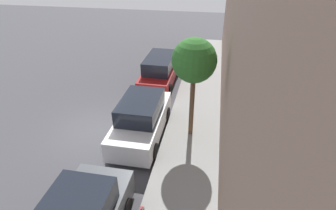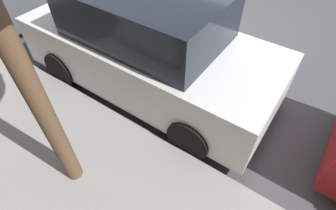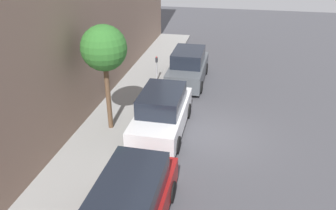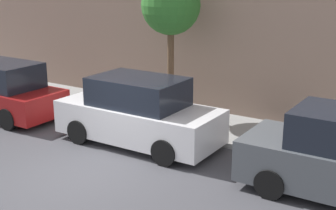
{
  "view_description": "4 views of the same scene",
  "coord_description": "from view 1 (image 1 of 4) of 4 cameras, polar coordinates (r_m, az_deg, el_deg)",
  "views": [
    {
      "loc": [
        5.52,
        -9.71,
        7.73
      ],
      "look_at": [
        3.46,
        1.44,
        1.0
      ],
      "focal_mm": 28.0,
      "sensor_mm": 36.0,
      "label": 1
    },
    {
      "loc": [
        5.52,
        2.67,
        3.65
      ],
      "look_at": [
        3.48,
        1.25,
        1.0
      ],
      "focal_mm": 28.0,
      "sensor_mm": 36.0,
      "label": 2
    },
    {
      "loc": [
        -0.36,
        12.42,
        7.73
      ],
      "look_at": [
        2.31,
        -0.57,
        1.0
      ],
      "focal_mm": 35.0,
      "sensor_mm": 36.0,
      "label": 3
    },
    {
      "loc": [
        -7.89,
        -7.54,
        4.86
      ],
      "look_at": [
        3.42,
        -0.28,
        1.0
      ],
      "focal_mm": 50.0,
      "sensor_mm": 36.0,
      "label": 4
    }
  ],
  "objects": [
    {
      "name": "ground_plane",
      "position": [
        13.58,
        -15.72,
        -5.34
      ],
      "size": [
        60.0,
        60.0,
        0.0
      ],
      "primitive_type": "plane",
      "color": "#424247"
    },
    {
      "name": "sidewalk",
      "position": [
        12.39,
        4.98,
        -7.63
      ],
      "size": [
        2.62,
        32.0,
        0.15
      ],
      "color": "gray",
      "rests_on": "ground_plane"
    },
    {
      "name": "street_tree",
      "position": [
        10.94,
        5.72,
        9.41
      ],
      "size": [
        1.88,
        1.88,
        4.62
      ],
      "color": "brown",
      "rests_on": "sidewalk"
    },
    {
      "name": "parked_minivan_third",
      "position": [
        17.31,
        -1.76,
        7.5
      ],
      "size": [
        2.02,
        4.91,
        1.9
      ],
      "color": "maroon",
      "rests_on": "ground_plane"
    },
    {
      "name": "parked_suv_second",
      "position": [
        12.32,
        -5.81,
        -2.99
      ],
      "size": [
        2.08,
        4.81,
        1.98
      ],
      "color": "silver",
      "rests_on": "ground_plane"
    }
  ]
}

